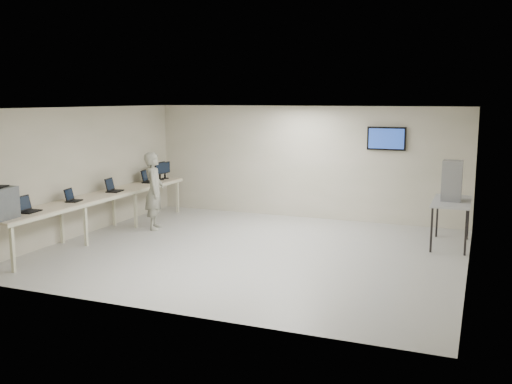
% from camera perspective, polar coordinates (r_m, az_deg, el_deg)
% --- Properties ---
extents(room, '(8.01, 7.01, 2.81)m').
position_cam_1_polar(room, '(11.09, -0.12, 1.21)').
color(room, '#AEAEAE').
rests_on(room, ground).
extents(workbench, '(0.76, 6.00, 0.90)m').
position_cam_1_polar(workbench, '(12.91, -15.28, -0.59)').
color(workbench, beige).
rests_on(workbench, ground).
extents(laptop_0, '(0.34, 0.40, 0.30)m').
position_cam_1_polar(laptop_0, '(11.39, -21.92, -1.47)').
color(laptop_0, black).
rests_on(laptop_0, workbench).
extents(laptop_1, '(0.33, 0.37, 0.26)m').
position_cam_1_polar(laptop_1, '(12.25, -17.93, -0.57)').
color(laptop_1, black).
rests_on(laptop_1, workbench).
extents(laptop_2, '(0.37, 0.42, 0.30)m').
position_cam_1_polar(laptop_2, '(13.28, -14.14, 0.38)').
color(laptop_2, black).
rests_on(laptop_2, workbench).
extents(laptop_3, '(0.41, 0.45, 0.31)m').
position_cam_1_polar(laptop_3, '(14.55, -10.82, 1.27)').
color(laptop_3, black).
rests_on(laptop_3, workbench).
extents(monitor_near, '(0.21, 0.46, 0.46)m').
position_cam_1_polar(monitor_near, '(14.91, -9.60, 2.26)').
color(monitor_near, black).
rests_on(monitor_near, workbench).
extents(monitor_far, '(0.19, 0.44, 0.43)m').
position_cam_1_polar(monitor_far, '(15.13, -9.10, 2.32)').
color(monitor_far, black).
rests_on(monitor_far, workbench).
extents(soldier, '(0.65, 0.76, 1.77)m').
position_cam_1_polar(soldier, '(13.26, -10.12, 0.11)').
color(soldier, gray).
rests_on(soldier, ground).
extents(side_table, '(0.73, 1.56, 0.94)m').
position_cam_1_polar(side_table, '(12.21, 18.99, -1.14)').
color(side_table, '#A0A0A0').
rests_on(side_table, ground).
extents(storage_bins, '(0.39, 0.43, 0.81)m').
position_cam_1_polar(storage_bins, '(12.13, 19.01, 1.09)').
color(storage_bins, gray).
rests_on(storage_bins, side_table).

